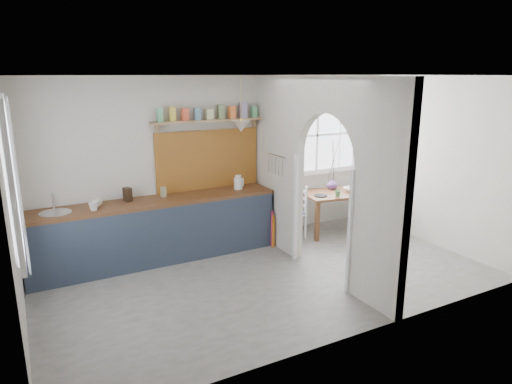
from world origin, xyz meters
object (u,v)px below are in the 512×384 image
kettle (238,182)px  chair_right (374,197)px  chair_left (289,212)px  dining_table (335,212)px  vase (332,184)px

kettle → chair_right: bearing=-21.4°
chair_right → chair_left: bearing=97.0°
chair_right → kettle: 2.60m
chair_left → chair_right: bearing=79.0°
dining_table → chair_right: size_ratio=1.11×
kettle → vase: (1.78, -0.03, -0.22)m
chair_left → kettle: bearing=-109.4°
chair_right → vase: 0.84m
dining_table → kettle: (-1.70, 0.25, 0.66)m
dining_table → chair_left: chair_left is taller
dining_table → vase: size_ratio=5.89×
kettle → vase: kettle is taller
kettle → vase: bearing=-16.5°
chair_right → vase: bearing=83.0°
chair_right → kettle: kettle is taller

